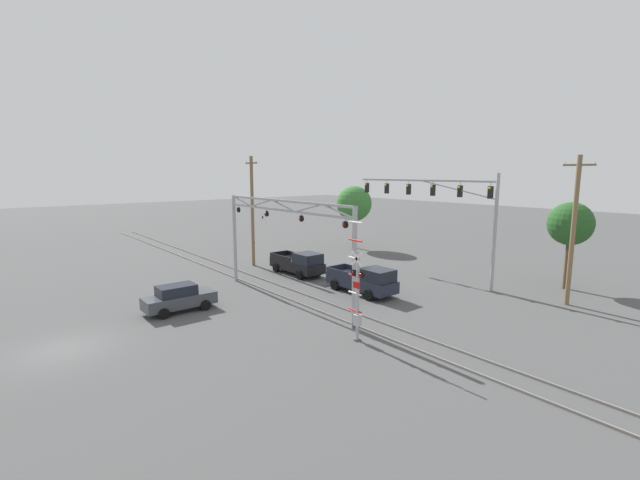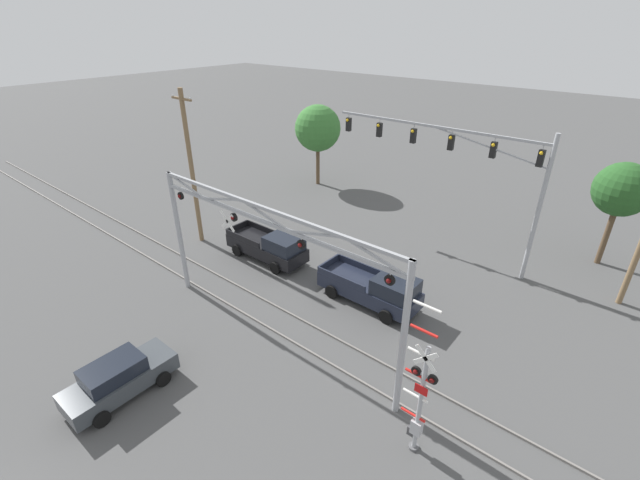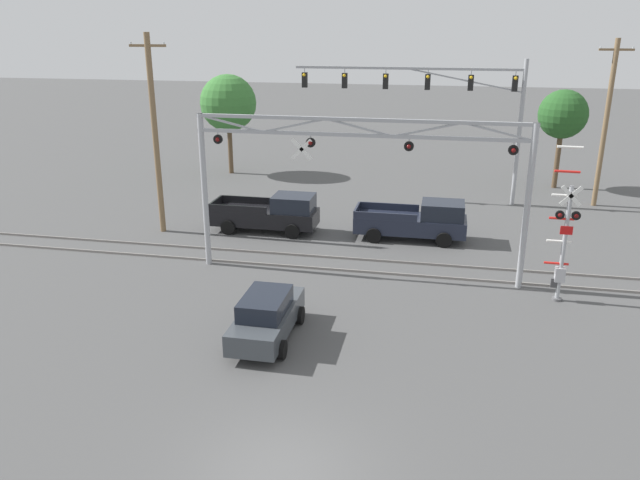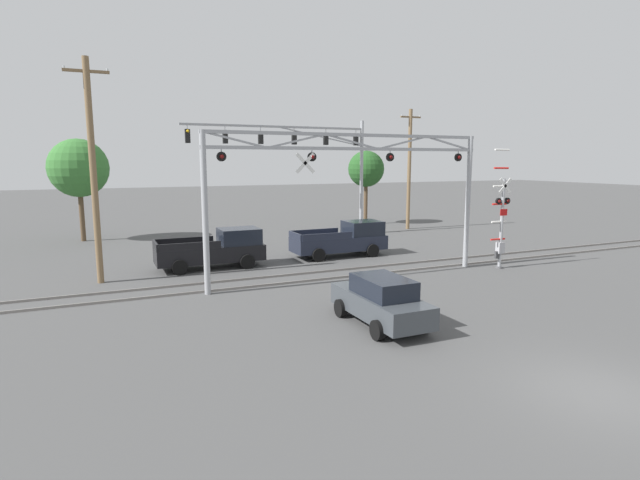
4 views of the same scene
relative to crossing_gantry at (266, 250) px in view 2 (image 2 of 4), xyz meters
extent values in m
cube|color=gray|center=(0.01, 0.28, -4.53)|extent=(80.00, 0.08, 0.10)
cube|color=gray|center=(0.01, 1.72, -4.53)|extent=(80.00, 0.08, 0.10)
cylinder|color=#9EA0A5|center=(-6.52, 0.00, -1.31)|extent=(0.25, 0.25, 6.53)
cylinder|color=#9EA0A5|center=(6.55, 0.00, -1.31)|extent=(0.25, 0.25, 6.53)
cube|color=#9EA0A5|center=(0.01, 0.00, 1.28)|extent=(13.32, 0.14, 0.14)
cube|color=#9EA0A5|center=(0.01, 0.00, 1.88)|extent=(13.32, 0.14, 0.14)
cube|color=#9EA0A5|center=(-5.22, 0.00, 1.58)|extent=(2.63, 0.08, 0.68)
cube|color=#9EA0A5|center=(-2.60, 0.00, 1.58)|extent=(2.63, 0.08, 0.68)
cube|color=#9EA0A5|center=(0.01, 0.00, 1.58)|extent=(2.63, 0.08, 0.68)
cube|color=#9EA0A5|center=(2.63, 0.00, 1.58)|extent=(2.63, 0.08, 0.68)
cube|color=#9EA0A5|center=(5.24, 0.00, 1.58)|extent=(2.63, 0.08, 0.68)
cylinder|color=black|center=(-5.80, 0.00, 0.92)|extent=(0.38, 0.10, 0.38)
sphere|color=#590C0C|center=(-5.80, -0.07, 0.92)|extent=(0.18, 0.18, 0.18)
cylinder|color=#9EA0A5|center=(-5.80, 0.00, 1.16)|extent=(0.04, 0.04, 0.10)
cylinder|color=black|center=(-1.92, 0.00, 0.92)|extent=(0.38, 0.10, 0.38)
sphere|color=#590C0C|center=(-1.92, -0.07, 0.92)|extent=(0.18, 0.18, 0.18)
cylinder|color=#9EA0A5|center=(-1.92, 0.00, 1.16)|extent=(0.04, 0.04, 0.10)
cylinder|color=black|center=(1.95, 0.00, 0.92)|extent=(0.38, 0.10, 0.38)
sphere|color=#590C0C|center=(1.95, -0.07, 0.92)|extent=(0.18, 0.18, 0.18)
cylinder|color=#9EA0A5|center=(1.95, 0.00, 1.16)|extent=(0.04, 0.04, 0.10)
cylinder|color=black|center=(5.83, 0.00, 0.92)|extent=(0.38, 0.10, 0.38)
sphere|color=#590C0C|center=(5.83, -0.07, 0.92)|extent=(0.18, 0.18, 0.18)
cylinder|color=#9EA0A5|center=(5.83, 0.00, 1.16)|extent=(0.04, 0.04, 0.10)
cube|color=white|center=(-2.27, -0.10, 0.66)|extent=(0.88, 0.03, 0.88)
cube|color=white|center=(-2.27, -0.10, 0.66)|extent=(0.88, 0.03, 0.88)
cylinder|color=black|center=(-2.27, -0.12, 0.66)|extent=(0.04, 0.04, 0.02)
cylinder|color=#9EA0A5|center=(7.86, -1.01, -2.34)|extent=(0.16, 0.16, 4.48)
cylinder|color=#59595B|center=(7.86, -1.01, -4.53)|extent=(0.35, 0.35, 0.10)
cube|color=white|center=(7.86, -1.12, -0.45)|extent=(0.78, 0.03, 0.78)
cube|color=white|center=(7.86, -1.12, -0.45)|extent=(0.78, 0.03, 0.78)
cylinder|color=black|center=(7.86, -1.14, -0.45)|extent=(0.04, 0.04, 0.02)
cylinder|color=black|center=(7.58, -1.01, -1.20)|extent=(0.32, 0.09, 0.32)
sphere|color=#590C0C|center=(7.58, -1.07, -1.20)|extent=(0.16, 0.16, 0.16)
cylinder|color=black|center=(8.14, -1.01, -1.20)|extent=(0.32, 0.09, 0.32)
sphere|color=#590C0C|center=(8.14, -1.07, -1.20)|extent=(0.16, 0.16, 0.16)
cube|color=#9EA0A5|center=(7.86, -1.01, -1.20)|extent=(0.64, 0.06, 0.06)
cube|color=red|center=(7.86, -1.11, -1.75)|extent=(0.44, 0.02, 0.32)
cube|color=#B2B2B7|center=(7.86, -1.01, -3.53)|extent=(0.36, 0.28, 0.56)
cylinder|color=red|center=(7.68, -1.01, -3.09)|extent=(0.88, 0.09, 0.10)
cylinder|color=white|center=(7.67, -1.01, -2.21)|extent=(0.88, 0.09, 0.10)
cylinder|color=red|center=(7.66, -1.01, -1.34)|extent=(0.88, 0.09, 0.10)
cylinder|color=white|center=(7.65, -1.01, -0.46)|extent=(0.88, 0.09, 0.10)
cylinder|color=red|center=(7.64, -1.01, 0.41)|extent=(0.88, 0.09, 0.10)
cylinder|color=white|center=(7.64, -1.01, 1.29)|extent=(0.88, 0.09, 0.10)
cube|color=#3F3F42|center=(7.69, -1.01, -3.88)|extent=(0.24, 0.12, 0.36)
cylinder|color=#9EA0A5|center=(7.35, 12.52, -0.48)|extent=(0.24, 0.24, 8.19)
cube|color=#9EA0A5|center=(0.93, 12.52, 3.02)|extent=(12.85, 0.14, 0.14)
cube|color=#9EA0A5|center=(4.14, 12.52, 2.42)|extent=(6.44, 0.08, 1.28)
cylinder|color=#9EA0A5|center=(-5.00, 12.52, 2.87)|extent=(0.04, 0.04, 0.30)
cube|color=black|center=(-5.00, 12.52, 2.29)|extent=(0.30, 0.26, 0.85)
sphere|color=yellow|center=(-5.00, 12.35, 2.59)|extent=(0.18, 0.18, 0.18)
cylinder|color=#9EA0A5|center=(-2.63, 12.52, 2.87)|extent=(0.04, 0.04, 0.30)
cube|color=black|center=(-2.63, 12.52, 2.29)|extent=(0.30, 0.26, 0.85)
sphere|color=yellow|center=(-2.63, 12.35, 2.59)|extent=(0.18, 0.18, 0.18)
cylinder|color=#9EA0A5|center=(-0.26, 12.52, 2.87)|extent=(0.04, 0.04, 0.30)
cube|color=black|center=(-0.26, 12.52, 2.29)|extent=(0.30, 0.26, 0.85)
sphere|color=yellow|center=(-0.26, 12.35, 2.59)|extent=(0.18, 0.18, 0.18)
cylinder|color=#9EA0A5|center=(2.11, 12.52, 2.87)|extent=(0.04, 0.04, 0.30)
cube|color=black|center=(2.11, 12.52, 2.29)|extent=(0.30, 0.26, 0.85)
sphere|color=yellow|center=(2.11, 12.35, 2.59)|extent=(0.18, 0.18, 0.18)
cylinder|color=#9EA0A5|center=(4.48, 12.52, 2.87)|extent=(0.04, 0.04, 0.30)
cube|color=black|center=(4.48, 12.52, 2.29)|extent=(0.30, 0.26, 0.85)
sphere|color=yellow|center=(4.48, 12.35, 2.59)|extent=(0.18, 0.18, 0.18)
cylinder|color=#9EA0A5|center=(6.85, 12.52, 2.87)|extent=(0.04, 0.04, 0.30)
cube|color=black|center=(6.85, 12.52, 2.29)|extent=(0.30, 0.26, 0.85)
sphere|color=yellow|center=(6.85, 12.35, 2.59)|extent=(0.18, 0.18, 0.18)
cube|color=#1E2333|center=(1.89, 5.11, -3.82)|extent=(5.35, 1.83, 0.78)
cube|color=black|center=(3.41, 5.11, -3.03)|extent=(2.01, 1.69, 0.80)
cube|color=#1E2333|center=(0.78, 4.23, -3.25)|extent=(2.94, 0.08, 0.36)
cube|color=#1E2333|center=(0.78, 5.99, -3.25)|extent=(2.94, 0.08, 0.36)
cube|color=#1E2333|center=(-0.73, 5.11, -3.25)|extent=(0.10, 1.75, 0.36)
cylinder|color=black|center=(3.55, 4.18, -4.21)|extent=(0.73, 0.24, 0.73)
cylinder|color=black|center=(3.55, 6.04, -4.21)|extent=(0.73, 0.24, 0.73)
cylinder|color=black|center=(0.23, 4.18, -4.21)|extent=(0.73, 0.24, 0.73)
cylinder|color=black|center=(0.23, 6.04, -4.21)|extent=(0.73, 0.24, 0.73)
cube|color=black|center=(-5.38, 4.92, -3.82)|extent=(5.30, 1.83, 0.78)
cube|color=black|center=(-3.88, 4.92, -3.03)|extent=(1.99, 1.69, 0.80)
cube|color=black|center=(-6.48, 4.05, -3.25)|extent=(2.91, 0.08, 0.36)
cube|color=black|center=(-6.48, 5.80, -3.25)|extent=(2.91, 0.08, 0.36)
cube|color=black|center=(-7.98, 4.92, -3.25)|extent=(0.10, 1.75, 0.36)
cylinder|color=black|center=(-3.74, 3.99, -4.21)|extent=(0.73, 0.24, 0.73)
cylinder|color=black|center=(-3.74, 5.85, -4.21)|extent=(0.73, 0.24, 0.73)
cylinder|color=black|center=(-7.03, 3.99, -4.21)|extent=(0.73, 0.24, 0.73)
cylinder|color=black|center=(-7.03, 5.85, -4.21)|extent=(0.73, 0.24, 0.73)
cube|color=#3D4247|center=(-2.10, -6.09, -3.91)|extent=(1.61, 4.16, 0.71)
cube|color=black|center=(-2.10, -6.26, -3.25)|extent=(1.37, 2.16, 0.60)
cylinder|color=black|center=(-2.92, -4.84, -4.27)|extent=(0.24, 0.62, 0.62)
cylinder|color=black|center=(-1.29, -4.84, -4.27)|extent=(0.24, 0.62, 0.62)
cylinder|color=black|center=(-2.92, -7.34, -4.27)|extent=(0.24, 0.62, 0.62)
cylinder|color=black|center=(-1.29, -7.34, -4.27)|extent=(0.24, 0.62, 0.62)
cylinder|color=brown|center=(-10.46, 3.86, 0.23)|extent=(0.28, 0.28, 9.61)
cube|color=brown|center=(-10.46, 3.86, 4.44)|extent=(1.80, 0.12, 0.12)
cylinder|color=silver|center=(-11.28, 3.86, 4.54)|extent=(0.08, 0.08, 0.12)
cylinder|color=silver|center=(-9.64, 3.86, 4.54)|extent=(0.08, 0.08, 0.12)
cylinder|color=brown|center=(10.35, 17.18, -2.77)|extent=(0.32, 0.32, 3.62)
sphere|color=#265623|center=(10.35, 17.18, 0.10)|extent=(3.02, 3.02, 3.02)
cylinder|color=brown|center=(-11.39, 17.03, -2.81)|extent=(0.32, 0.32, 3.53)
sphere|color=#387533|center=(-11.39, 17.03, 0.30)|extent=(3.83, 3.83, 3.83)
camera|label=1|loc=(22.32, -15.12, 3.64)|focal=24.00mm
camera|label=2|loc=(11.54, -10.53, 8.57)|focal=24.00mm
camera|label=3|loc=(3.33, -24.05, 5.36)|focal=35.00mm
camera|label=4|loc=(-10.35, -19.73, 0.75)|focal=28.00mm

